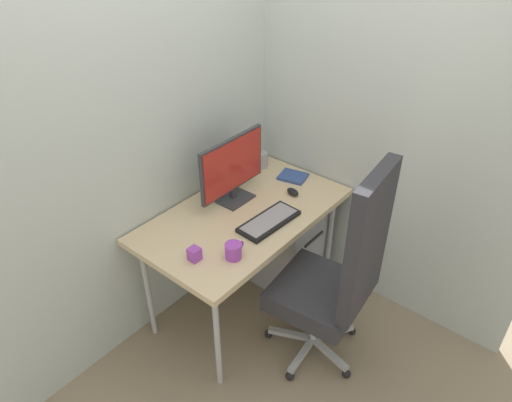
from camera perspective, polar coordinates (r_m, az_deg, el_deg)
name	(u,v)px	position (r m, az deg, el deg)	size (l,w,h in m)	color
ground_plane	(246,303)	(3.23, -1.25, -12.29)	(8.00, 8.00, 0.00)	gray
wall_back	(189,90)	(2.68, -8.20, 13.30)	(2.93, 0.04, 2.80)	#B7C1BC
wall_side_right	(350,83)	(2.81, 11.42, 13.94)	(0.04, 2.39, 2.80)	#B7C1BC
desk	(244,219)	(2.77, -1.43, -2.22)	(1.27, 0.72, 0.75)	#D1B78C
office_chair	(338,275)	(2.52, 9.99, -8.90)	(0.56, 0.57, 1.30)	black
filing_cabinet	(285,241)	(3.22, 3.57, -4.85)	(0.40, 0.45, 0.64)	#9EA0A5
monitor	(232,168)	(2.75, -2.89, 4.09)	(0.51, 0.17, 0.41)	#333338
keyboard	(269,221)	(2.64, 1.60, -2.47)	(0.39, 0.18, 0.03)	black
mouse	(293,192)	(2.90, 4.50, 1.12)	(0.05, 0.09, 0.04)	black
pen_holder	(261,159)	(3.17, 0.61, 5.11)	(0.09, 0.09, 0.18)	#9EA0A5
notebook	(293,177)	(3.07, 4.53, 3.00)	(0.15, 0.17, 0.02)	#334C8C
coffee_mug	(234,251)	(2.39, -2.76, -6.08)	(0.12, 0.09, 0.08)	purple
desk_clamp_accessory	(194,254)	(2.40, -7.52, -6.43)	(0.06, 0.06, 0.07)	purple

